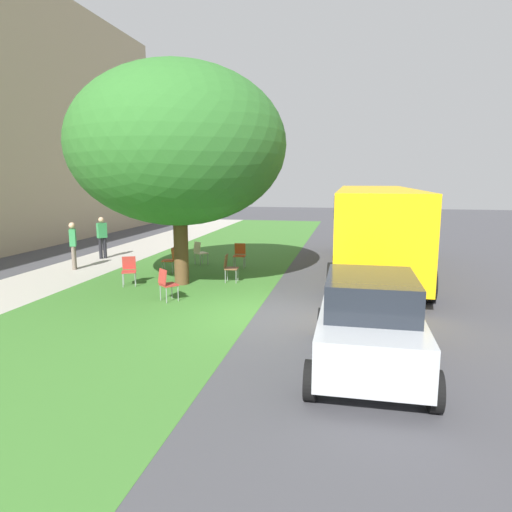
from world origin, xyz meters
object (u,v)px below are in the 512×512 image
object	(u,v)px
chair_1	(170,258)
chair_5	(240,253)
chair_3	(129,269)
pedestrian_0	(73,244)
chair_2	(229,266)
parked_car	(369,321)
school_bus	(375,221)
street_tree	(178,145)
pedestrian_1	(102,236)
chair_4	(200,251)
chair_0	(166,282)

from	to	relation	value
chair_1	chair_5	distance (m)	2.56
chair_1	chair_3	xyz separation A→B (m)	(-1.97, 0.53, 0.00)
pedestrian_0	chair_2	bearing A→B (deg)	-97.96
parked_car	school_bus	xyz separation A→B (m)	(8.69, -0.45, 0.92)
parked_car	street_tree	bearing A→B (deg)	45.45
pedestrian_1	chair_1	bearing A→B (deg)	-119.68
chair_4	chair_3	bearing A→B (deg)	164.20
pedestrian_1	street_tree	bearing A→B (deg)	-127.30
street_tree	chair_5	world-z (taller)	street_tree
chair_3	parked_car	distance (m)	8.46
chair_1	chair_5	bearing A→B (deg)	-54.74
street_tree	chair_2	bearing A→B (deg)	-68.19
street_tree	parked_car	world-z (taller)	street_tree
chair_1	chair_4	xyz separation A→B (m)	(1.66, -0.49, 0.00)
chair_5	school_bus	bearing A→B (deg)	-85.16
chair_0	pedestrian_1	xyz separation A→B (m)	(5.62, 5.10, 0.41)
chair_4	school_bus	size ratio (longest dim) A/B	0.08
chair_3	school_bus	xyz separation A→B (m)	(3.85, -7.38, 1.24)
parked_car	school_bus	distance (m)	8.75
chair_5	school_bus	xyz separation A→B (m)	(0.40, -4.75, 1.24)
parked_car	pedestrian_0	world-z (taller)	pedestrian_0
chair_2	pedestrian_0	world-z (taller)	pedestrian_0
chair_3	pedestrian_0	world-z (taller)	pedestrian_0
street_tree	chair_0	world-z (taller)	street_tree
chair_0	pedestrian_1	size ratio (longest dim) A/B	0.52
chair_1	parked_car	size ratio (longest dim) A/B	0.24
chair_2	chair_1	bearing A→B (deg)	68.65
chair_0	chair_3	xyz separation A→B (m)	(1.49, 1.83, 0.00)
chair_0	chair_3	bearing A→B (deg)	50.92
chair_2	chair_5	xyz separation A→B (m)	(2.39, 0.25, 0.00)
chair_0	pedestrian_0	world-z (taller)	pedestrian_0
school_bus	pedestrian_0	world-z (taller)	school_bus
chair_5	pedestrian_1	bearing A→B (deg)	83.33
school_bus	chair_3	bearing A→B (deg)	117.52
chair_5	school_bus	distance (m)	4.93
chair_2	pedestrian_0	bearing A→B (deg)	82.04
school_bus	pedestrian_0	size ratio (longest dim) A/B	6.15
chair_2	chair_4	size ratio (longest dim) A/B	1.00
chair_5	parked_car	size ratio (longest dim) A/B	0.24
chair_0	chair_2	world-z (taller)	same
chair_1	chair_5	world-z (taller)	same
parked_car	pedestrian_1	world-z (taller)	pedestrian_1
chair_4	chair_5	world-z (taller)	same
chair_3	chair_4	world-z (taller)	same
chair_5	pedestrian_1	xyz separation A→B (m)	(0.69, 5.89, 0.41)
chair_0	chair_2	xyz separation A→B (m)	(2.54, -1.04, 0.00)
parked_car	chair_2	bearing A→B (deg)	34.53
chair_4	pedestrian_1	size ratio (longest dim) A/B	0.52
chair_2	chair_4	bearing A→B (deg)	35.61
chair_2	chair_5	distance (m)	2.41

